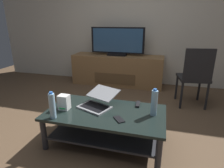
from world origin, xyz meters
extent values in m
plane|color=brown|center=(0.00, 0.00, 0.00)|extent=(7.68, 7.68, 0.00)
cube|color=beige|center=(0.00, 2.23, 1.40)|extent=(6.40, 0.12, 2.80)
cube|color=black|center=(0.10, -0.15, 0.37)|extent=(1.29, 0.70, 0.03)
cube|color=#2D2D33|center=(0.10, -0.15, 0.13)|extent=(1.14, 0.62, 0.02)
cylinder|color=#2D2D33|center=(-0.50, -0.45, 0.18)|extent=(0.06, 0.06, 0.35)
cylinder|color=#2D2D33|center=(0.70, -0.45, 0.18)|extent=(0.06, 0.06, 0.35)
cylinder|color=#2D2D33|center=(-0.50, 0.15, 0.18)|extent=(0.06, 0.06, 0.35)
cylinder|color=#2D2D33|center=(0.70, 0.15, 0.18)|extent=(0.06, 0.06, 0.35)
cube|color=olive|center=(-0.26, 1.91, 0.32)|extent=(1.91, 0.50, 0.64)
cube|color=brown|center=(-0.26, 1.66, 0.19)|extent=(0.86, 0.01, 0.22)
cube|color=black|center=(-0.26, 1.89, 0.66)|extent=(0.39, 0.20, 0.05)
cube|color=black|center=(-0.26, 1.89, 0.95)|extent=(1.11, 0.04, 0.52)
cube|color=#2D517A|center=(-0.26, 1.87, 0.95)|extent=(1.03, 0.01, 0.47)
cube|color=black|center=(1.15, 1.21, 0.46)|extent=(0.50, 0.50, 0.04)
cube|color=black|center=(1.18, 1.01, 0.70)|extent=(0.42, 0.10, 0.50)
cylinder|color=black|center=(1.31, 1.42, 0.22)|extent=(0.04, 0.04, 0.44)
cylinder|color=black|center=(0.94, 1.37, 0.22)|extent=(0.04, 0.04, 0.44)
cylinder|color=black|center=(1.37, 1.05, 0.22)|extent=(0.04, 0.04, 0.44)
cylinder|color=black|center=(0.99, 0.99, 0.22)|extent=(0.04, 0.04, 0.44)
cube|color=gray|center=(-0.04, -0.10, 0.39)|extent=(0.41, 0.36, 0.02)
cube|color=black|center=(-0.04, -0.10, 0.40)|extent=(0.35, 0.29, 0.00)
cube|color=gray|center=(0.02, 0.05, 0.52)|extent=(0.41, 0.35, 0.08)
cube|color=#3F8CD8|center=(0.01, 0.05, 0.52)|extent=(0.36, 0.31, 0.07)
cube|color=white|center=(-0.36, -0.21, 0.47)|extent=(0.12, 0.10, 0.17)
cube|color=#19D84C|center=(-0.36, -0.26, 0.41)|extent=(0.07, 0.00, 0.01)
cylinder|color=#99C6E5|center=(-0.37, -0.43, 0.52)|extent=(0.06, 0.06, 0.27)
cylinder|color=blue|center=(-0.37, -0.43, 0.66)|extent=(0.03, 0.03, 0.02)
cylinder|color=#99C6E5|center=(0.62, -0.09, 0.52)|extent=(0.07, 0.07, 0.27)
cylinder|color=blue|center=(0.62, -0.09, 0.66)|extent=(0.04, 0.04, 0.02)
cube|color=black|center=(0.29, -0.29, 0.39)|extent=(0.14, 0.15, 0.01)
cube|color=black|center=(0.42, 0.12, 0.39)|extent=(0.05, 0.16, 0.02)
camera|label=1|loc=(0.66, -1.93, 1.33)|focal=30.24mm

